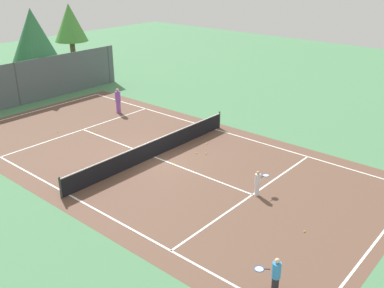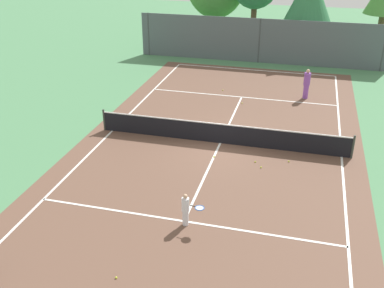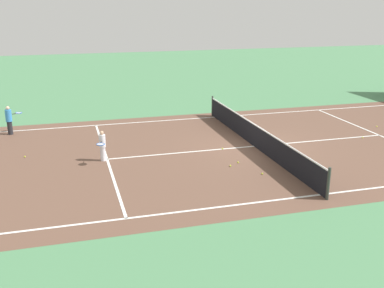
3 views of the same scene
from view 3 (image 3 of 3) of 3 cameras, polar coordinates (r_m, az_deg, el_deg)
The scene contains 14 objects.
ground_plane at distance 20.45m, azimuth 7.69°, elevation -0.29°, with size 80.00×80.00×0.00m, color #4C8456.
court_surface at distance 20.45m, azimuth 7.69°, elevation -0.29°, with size 13.00×25.00×0.01m.
tennis_net at distance 20.30m, azimuth 7.74°, elevation 1.08°, with size 11.90×0.10×1.10m.
player_1 at distance 18.59m, azimuth -10.99°, elevation -0.18°, with size 0.85×0.43×1.23m.
player_2 at distance 23.56m, azimuth -21.59°, elevation 2.79°, with size 0.71×0.81×1.38m.
ball_crate at distance 19.55m, azimuth 11.34°, elevation -0.75°, with size 0.47×0.37×0.43m.
tennis_ball_0 at distance 20.04m, azimuth -19.93°, elevation -1.47°, with size 0.07×0.07×0.07m, color #CCE533.
tennis_ball_1 at distance 19.89m, azimuth 3.79°, elevation -0.57°, with size 0.07×0.07×0.07m, color #CCE533.
tennis_ball_2 at distance 18.28m, azimuth 5.70°, elevation -2.26°, with size 0.07×0.07×0.07m, color #CCE533.
tennis_ball_3 at distance 25.15m, azimuth 21.83°, elevation 2.02°, with size 0.07×0.07×0.07m, color #CCE533.
tennis_ball_4 at distance 22.74m, azimuth 6.66°, elevation 1.64°, with size 0.07×0.07×0.07m, color #CCE533.
tennis_ball_5 at distance 17.86m, azimuth 4.75°, elevation -2.70°, with size 0.07×0.07×0.07m, color #CCE533.
tennis_ball_6 at distance 22.89m, azimuth 20.30°, elevation 0.77°, with size 0.07×0.07×0.07m, color #CCE533.
tennis_ball_7 at distance 17.21m, azimuth 8.65°, elevation -3.63°, with size 0.07×0.07×0.07m, color #CCE533.
Camera 3 is at (17.85, -7.88, 6.12)m, focal length 43.25 mm.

